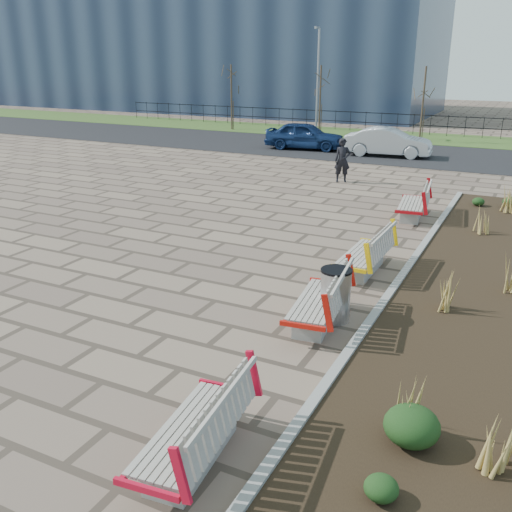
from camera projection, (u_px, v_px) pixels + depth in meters
The scene contains 18 objects.
ground at pixel (97, 346), 9.62m from camera, with size 120.00×120.00×0.00m, color #756250.
planting_curb at pixel (399, 281), 12.16m from camera, with size 0.16×18.00×0.15m, color gray.
grass_verge_far at pixel (424, 138), 33.22m from camera, with size 80.00×5.00×0.04m, color #33511E.
road at pixel (401, 154), 28.16m from camera, with size 80.00×7.00×0.02m, color black.
bench_a at pixel (191, 426), 6.74m from camera, with size 0.90×2.10×1.00m, color red, non-canonical shape.
bench_b at pixel (317, 298), 10.28m from camera, with size 0.90×2.10×1.00m, color red, non-canonical shape.
bench_c at pixel (363, 251), 12.72m from camera, with size 0.90×2.10×1.00m, color yellow, non-canonical shape.
bench_d at pixel (412, 202), 16.99m from camera, with size 0.90×2.10×1.00m, color #B00B13, non-canonical shape.
litter_bin at pixel (335, 295), 10.41m from camera, with size 0.55×0.55×0.98m, color #B2B2B7.
pedestrian at pixel (342, 160), 21.70m from camera, with size 0.61×0.40×1.66m, color black.
car_blue at pixel (305, 136), 29.23m from camera, with size 1.62×4.03×1.37m, color navy.
car_silver at pixel (388, 142), 27.21m from camera, with size 1.41×4.06×1.34m, color #A9ACB1.
tree_a at pixel (231, 97), 36.33m from camera, with size 1.40×1.40×4.00m, color #4C3D2D, non-canonical shape.
tree_b at pixel (320, 101), 33.81m from camera, with size 1.40×1.40×4.00m, color #4C3D2D, non-canonical shape.
tree_c at pixel (423, 104), 31.28m from camera, with size 1.40×1.40×4.00m, color #4C3D2D, non-canonical shape.
lamp_west at pixel (318, 83), 33.05m from camera, with size 0.24×0.60×6.00m, color gray, non-canonical shape.
railing_fence at pixel (430, 125), 34.27m from camera, with size 44.00×0.10×1.20m, color black, non-canonical shape.
building_glass at pixel (205, 20), 50.10m from camera, with size 40.00×14.00×15.00m, color #192338.
Camera 1 is at (6.23, -6.46, 4.65)m, focal length 40.00 mm.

